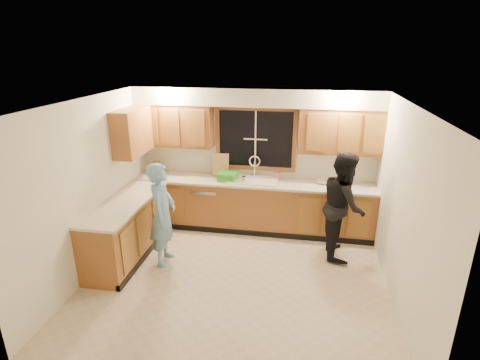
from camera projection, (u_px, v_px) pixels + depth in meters
The scene contains 26 objects.
floor at pixel (236, 278), 5.38m from camera, with size 4.20×4.20×0.00m, color beige.
ceiling at pixel (236, 102), 4.54m from camera, with size 4.20×4.20×0.00m, color silver.
wall_back at pixel (255, 158), 6.72m from camera, with size 4.20×4.20×0.00m, color white.
wall_left at pixel (91, 188), 5.30m from camera, with size 3.80×3.80×0.00m, color white.
wall_right at pixel (403, 209), 4.62m from camera, with size 3.80×3.80×0.00m, color white.
base_cabinets_back at pixel (252, 206), 6.72m from camera, with size 4.20×0.60×0.88m, color #975B2B.
base_cabinets_left at pixel (127, 229), 5.85m from camera, with size 0.60×1.90×0.88m, color #975B2B.
countertop_back at pixel (253, 182), 6.55m from camera, with size 4.20×0.63×0.04m, color beige.
countertop_left at pixel (125, 203), 5.69m from camera, with size 0.63×1.90×0.04m, color beige.
upper_cabinets_left at pixel (175, 125), 6.61m from camera, with size 1.35×0.33×0.75m, color #975B2B.
upper_cabinets_right at pixel (340, 131), 6.14m from camera, with size 1.35×0.33×0.75m, color #975B2B.
upper_cabinets_return at pixel (132, 132), 6.12m from camera, with size 0.33×0.90×0.75m, color #975B2B.
soffit at pixel (255, 97), 6.19m from camera, with size 4.20×0.35×0.30m, color silver.
window_frame at pixel (256, 139), 6.60m from camera, with size 1.44×0.03×1.14m.
sink at pixel (253, 184), 6.58m from camera, with size 0.86×0.52×0.57m.
dishwasher at pixel (207, 204), 6.86m from camera, with size 0.60×0.56×0.82m, color white.
stove at pixel (109, 247), 5.32m from camera, with size 0.58×0.75×0.90m, color white.
man at pixel (163, 214), 5.54m from camera, with size 0.58×0.38×1.59m, color #6DA3CF.
woman at pixel (343, 205), 5.74m from camera, with size 0.82×0.64×1.68m, color black.
knife_block at pixel (156, 168), 6.87m from camera, with size 0.12×0.10×0.22m, color #A16A2C.
cutting_board at pixel (221, 164), 6.79m from camera, with size 0.30×0.02×0.40m, color tan.
dish_crate at pixel (228, 176), 6.55m from camera, with size 0.31×0.29×0.15m, color green.
soap_bottle at pixel (277, 174), 6.61m from camera, with size 0.08×0.08×0.18m, color #EC5A89.
bowl at pixel (322, 182), 6.42m from camera, with size 0.20×0.20×0.05m, color silver.
can_left at pixel (232, 178), 6.51m from camera, with size 0.07×0.07×0.13m, color #C7B399.
can_right at pixel (244, 180), 6.40m from camera, with size 0.07×0.07×0.13m, color #C7B399.
Camera 1 is at (0.84, -4.51, 3.14)m, focal length 28.00 mm.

